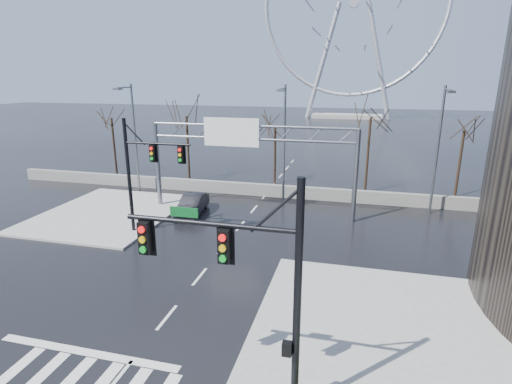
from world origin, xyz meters
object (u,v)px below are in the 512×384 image
(signal_mast_near, at_px, (253,276))
(sign_gantry, at_px, (246,149))
(ferris_wheel, at_px, (353,11))
(car, at_px, (192,204))
(signal_mast_far, at_px, (143,166))

(signal_mast_near, distance_m, sign_gantry, 19.79)
(ferris_wheel, bearing_deg, sign_gantry, -93.84)
(sign_gantry, relative_size, car, 3.55)
(signal_mast_far, distance_m, car, 6.46)
(ferris_wheel, bearing_deg, signal_mast_near, -89.92)
(signal_mast_near, relative_size, car, 1.74)
(signal_mast_near, bearing_deg, car, 118.49)
(signal_mast_far, height_order, sign_gantry, signal_mast_far)
(sign_gantry, distance_m, ferris_wheel, 82.91)
(signal_mast_near, distance_m, ferris_wheel, 101.29)
(ferris_wheel, bearing_deg, signal_mast_far, -97.20)
(signal_mast_far, xyz_separation_m, car, (1.33, 4.84, -4.07))
(signal_mast_far, xyz_separation_m, sign_gantry, (5.49, 6.00, 0.35))
(car, bearing_deg, sign_gantry, 9.73)
(sign_gantry, bearing_deg, signal_mast_far, -132.47)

